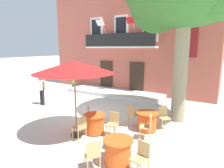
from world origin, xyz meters
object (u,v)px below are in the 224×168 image
object	(u,v)px
cafe_chair_front_1	(93,153)
pedestrian_near_entrance	(42,89)
cafe_chair_front_2	(141,156)
cafe_chair_near_tree_2	(113,122)
cafe_table_middle	(147,121)
cafe_chair_front_0	(118,135)
cafe_umbrella	(74,67)
cafe_table_near_tree	(95,123)
cafe_chair_middle_2	(164,116)
cafe_chair_near_tree_0	(90,114)
cafe_chair_middle_1	(147,125)
ground_planter_left	(74,84)
cafe_chair_middle_0	(133,113)
cafe_chair_near_tree_1	(80,126)
cafe_table_front	(118,151)

from	to	relation	value
cafe_chair_front_1	pedestrian_near_entrance	xyz separation A→B (m)	(-6.23, 3.32, 0.43)
cafe_chair_front_2	pedestrian_near_entrance	world-z (taller)	pedestrian_near_entrance
cafe_chair_near_tree_2	cafe_table_middle	distance (m)	1.46
cafe_chair_front_0	cafe_umbrella	xyz separation A→B (m)	(-1.87, 0.09, 2.08)
cafe_table_near_tree	cafe_chair_front_1	size ratio (longest dim) A/B	0.95
cafe_table_middle	cafe_umbrella	distance (m)	3.57
cafe_chair_middle_2	cafe_umbrella	xyz separation A→B (m)	(-2.60, -2.40, 2.08)
cafe_table_near_tree	cafe_chair_front_0	distance (m)	1.55
cafe_chair_near_tree_0	cafe_chair_front_2	size ratio (longest dim) A/B	1.00
cafe_chair_near_tree_0	cafe_chair_middle_2	world-z (taller)	same
cafe_chair_front_1	cafe_chair_middle_1	bearing A→B (deg)	77.29
cafe_umbrella	ground_planter_left	size ratio (longest dim) A/B	4.39
cafe_table_near_tree	cafe_chair_near_tree_2	distance (m)	0.77
cafe_table_near_tree	cafe_chair_front_0	xyz separation A→B (m)	(1.41, -0.63, 0.14)
cafe_chair_front_2	cafe_chair_front_1	bearing A→B (deg)	-154.87
cafe_chair_front_0	cafe_chair_front_2	distance (m)	1.35
cafe_chair_middle_2	ground_planter_left	bearing A→B (deg)	155.19
cafe_chair_near_tree_2	cafe_chair_middle_0	xyz separation A→B (m)	(0.20, 1.31, 0.00)
cafe_table_near_tree	cafe_chair_near_tree_0	xyz separation A→B (m)	(-0.58, 0.48, 0.14)
cafe_chair_near_tree_0	cafe_table_middle	world-z (taller)	cafe_chair_near_tree_0
cafe_chair_near_tree_2	ground_planter_left	world-z (taller)	cafe_chair_near_tree_2
ground_planter_left	cafe_chair_front_0	bearing A→B (deg)	-39.38
cafe_chair_near_tree_1	cafe_chair_front_2	xyz separation A→B (m)	(2.61, -0.62, 0.00)
cafe_table_near_tree	cafe_chair_near_tree_0	world-z (taller)	cafe_chair_near_tree_0
cafe_chair_near_tree_2	cafe_chair_front_2	bearing A→B (deg)	-40.71
cafe_chair_near_tree_1	cafe_chair_near_tree_2	world-z (taller)	same
cafe_chair_middle_1	ground_planter_left	distance (m)	9.95
cafe_chair_front_0	cafe_chair_middle_2	bearing A→B (deg)	73.53
cafe_table_front	cafe_umbrella	world-z (taller)	cafe_umbrella
cafe_chair_near_tree_1	cafe_table_middle	xyz separation A→B (m)	(1.73, 2.04, -0.14)
cafe_table_middle	cafe_chair_front_2	xyz separation A→B (m)	(0.87, -2.66, 0.14)
cafe_chair_front_0	cafe_chair_middle_1	bearing A→B (deg)	66.39
cafe_chair_near_tree_1	ground_planter_left	bearing A→B (deg)	134.16
cafe_chair_middle_1	cafe_umbrella	size ratio (longest dim) A/B	0.31
cafe_chair_near_tree_1	cafe_chair_middle_0	xyz separation A→B (m)	(1.01, 2.23, 0.00)
cafe_chair_near_tree_2	cafe_umbrella	bearing A→B (deg)	-149.13
cafe_chair_front_0	cafe_chair_near_tree_0	bearing A→B (deg)	150.82
ground_planter_left	pedestrian_near_entrance	size ratio (longest dim) A/B	0.39
cafe_chair_near_tree_0	cafe_chair_near_tree_2	distance (m)	1.35
cafe_chair_middle_0	pedestrian_near_entrance	xyz separation A→B (m)	(-5.78, -0.08, 0.43)
cafe_chair_front_1	pedestrian_near_entrance	size ratio (longest dim) A/B	0.54
cafe_chair_middle_0	cafe_umbrella	world-z (taller)	cafe_umbrella
cafe_table_middle	cafe_chair_front_1	size ratio (longest dim) A/B	0.95
cafe_chair_front_1	cafe_chair_middle_0	bearing A→B (deg)	97.46
cafe_table_near_tree	cafe_chair_middle_1	size ratio (longest dim) A/B	0.95
cafe_chair_front_2	cafe_chair_near_tree_2	bearing A→B (deg)	139.29
cafe_chair_front_1	ground_planter_left	world-z (taller)	cafe_chair_front_1
cafe_chair_middle_2	cafe_chair_front_1	bearing A→B (deg)	-101.51
cafe_chair_front_2	pedestrian_near_entrance	xyz separation A→B (m)	(-7.38, 2.78, 0.43)
pedestrian_near_entrance	cafe_table_near_tree	bearing A→B (deg)	-16.15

